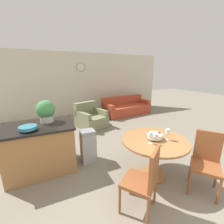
# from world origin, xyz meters

# --- Properties ---
(wall_back) EXTENTS (8.00, 0.09, 2.70)m
(wall_back) POSITION_xyz_m (0.00, 6.02, 1.35)
(wall_back) COLOR beige
(wall_back) RESTS_ON ground_plane
(dining_table) EXTENTS (1.18, 1.18, 0.74)m
(dining_table) POSITION_xyz_m (0.20, 1.17, 0.57)
(dining_table) COLOR #9E6B3D
(dining_table) RESTS_ON ground_plane
(dining_chair_near_left) EXTENTS (0.59, 0.59, 0.98)m
(dining_chair_near_left) POSITION_xyz_m (-0.41, 0.61, 0.54)
(dining_chair_near_left) COLOR brown
(dining_chair_near_left) RESTS_ON ground_plane
(dining_chair_near_right) EXTENTS (0.59, 0.59, 0.98)m
(dining_chair_near_right) POSITION_xyz_m (0.75, 0.57, 0.54)
(dining_chair_near_right) COLOR brown
(dining_chair_near_right) RESTS_ON ground_plane
(fruit_bowl) EXTENTS (0.26, 0.26, 0.13)m
(fruit_bowl) POSITION_xyz_m (0.20, 1.17, 0.81)
(fruit_bowl) COLOR silver
(fruit_bowl) RESTS_ON dining_table
(wine_glass_left) EXTENTS (0.07, 0.07, 0.21)m
(wine_glass_left) POSITION_xyz_m (0.02, 1.07, 0.89)
(wine_glass_left) COLOR silver
(wine_glass_left) RESTS_ON dining_table
(wine_glass_right) EXTENTS (0.07, 0.07, 0.21)m
(wine_glass_right) POSITION_xyz_m (0.37, 1.06, 0.89)
(wine_glass_right) COLOR silver
(wine_glass_right) RESTS_ON dining_table
(kitchen_island) EXTENTS (1.24, 0.85, 0.93)m
(kitchen_island) POSITION_xyz_m (-1.68, 2.21, 0.47)
(kitchen_island) COLOR #9E6B3D
(kitchen_island) RESTS_ON ground_plane
(teal_bowl) EXTENTS (0.29, 0.29, 0.08)m
(teal_bowl) POSITION_xyz_m (-1.82, 2.01, 0.98)
(teal_bowl) COLOR teal
(teal_bowl) RESTS_ON kitchen_island
(potted_plant) EXTENTS (0.36, 0.36, 0.44)m
(potted_plant) POSITION_xyz_m (-1.51, 2.37, 1.16)
(potted_plant) COLOR beige
(potted_plant) RESTS_ON kitchen_island
(trash_bin) EXTENTS (0.30, 0.27, 0.71)m
(trash_bin) POSITION_xyz_m (-0.77, 2.13, 0.35)
(trash_bin) COLOR #9E9EA3
(trash_bin) RESTS_ON ground_plane
(couch) EXTENTS (2.28, 1.16, 0.80)m
(couch) POSITION_xyz_m (1.84, 5.07, 0.28)
(couch) COLOR #B24228
(couch) RESTS_ON ground_plane
(armchair) EXTENTS (1.10, 1.16, 0.84)m
(armchair) POSITION_xyz_m (-0.12, 4.17, 0.29)
(armchair) COLOR #7A7F5B
(armchair) RESTS_ON ground_plane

